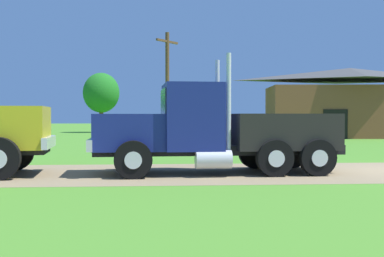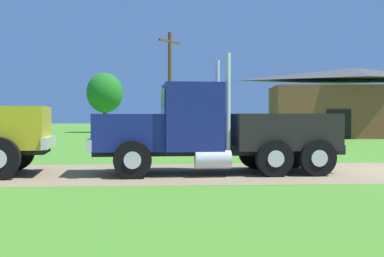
# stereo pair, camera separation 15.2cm
# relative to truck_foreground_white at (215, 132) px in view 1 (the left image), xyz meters

# --- Properties ---
(truck_foreground_white) EXTENTS (7.53, 2.91, 3.47)m
(truck_foreground_white) POSITION_rel_truck_foreground_white_xyz_m (0.00, 0.00, 0.00)
(truck_foreground_white) COLOR black
(truck_foreground_white) RESTS_ON ground_plane
(shed_building) EXTENTS (13.80, 7.16, 5.53)m
(shed_building) POSITION_rel_truck_foreground_white_xyz_m (13.63, 23.73, 1.42)
(shed_building) COLOR brown
(shed_building) RESTS_ON ground_plane
(utility_pole_near) EXTENTS (1.51, 1.79, 7.27)m
(utility_pole_near) POSITION_rel_truck_foreground_white_xyz_m (-1.01, 18.41, 2.64)
(utility_pole_near) COLOR brown
(utility_pole_near) RESTS_ON ground_plane
(tree_mid) EXTENTS (3.74, 3.74, 6.16)m
(tree_mid) POSITION_rel_truck_foreground_white_xyz_m (-7.42, 36.98, 2.84)
(tree_mid) COLOR #513823
(tree_mid) RESTS_ON ground_plane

